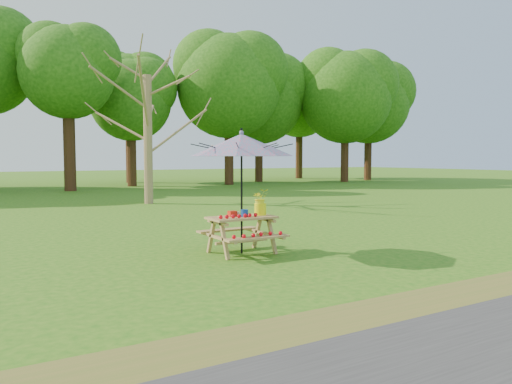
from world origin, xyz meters
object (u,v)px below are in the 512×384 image
picnic_table (242,235)px  flower_bucket (260,201)px  patio_umbrella (242,145)px  bare_tree (146,21)px

picnic_table → flower_bucket: flower_bucket is taller
patio_umbrella → picnic_table: bearing=-95.2°
picnic_table → patio_umbrella: size_ratio=0.59×
bare_tree → picnic_table: size_ratio=8.36×
patio_umbrella → bare_tree: bearing=80.3°
picnic_table → patio_umbrella: bearing=84.8°
patio_umbrella → flower_bucket: size_ratio=4.66×
flower_bucket → picnic_table: bearing=-177.6°
picnic_table → patio_umbrella: 1.62m
bare_tree → picnic_table: 12.19m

